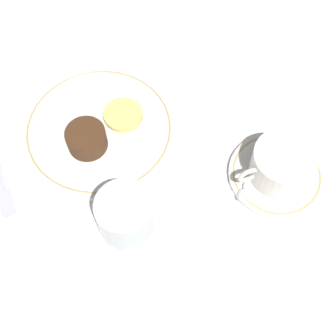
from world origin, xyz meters
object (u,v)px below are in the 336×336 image
coffee_cup (282,164)px  wine_glass (126,217)px  dinner_plate (99,130)px  fork (1,180)px  dessert_cake (87,139)px

coffee_cup → wine_glass: wine_glass is taller
dinner_plate → wine_glass: wine_glass is taller
coffee_cup → dinner_plate: bearing=-36.6°
fork → dinner_plate: bearing=-169.9°
coffee_cup → dessert_cake: (0.27, -0.15, -0.01)m
coffee_cup → fork: size_ratio=0.70×
wine_glass → fork: 0.24m
dinner_plate → fork: (0.17, 0.03, -0.01)m
fork → dessert_cake: (-0.15, -0.01, 0.03)m
coffee_cup → fork: bearing=-19.7°
coffee_cup → dessert_cake: coffee_cup is taller
dessert_cake → wine_glass: bearing=94.7°
dinner_plate → wine_glass: size_ratio=2.19×
dinner_plate → coffee_cup: (-0.24, 0.18, 0.03)m
dinner_plate → coffee_cup: size_ratio=2.09×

